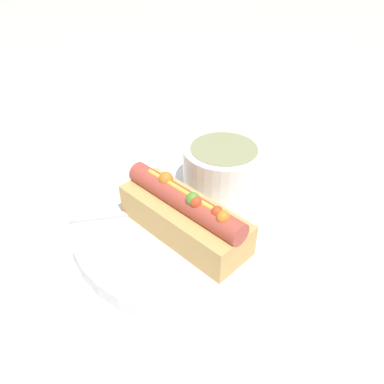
{
  "coord_description": "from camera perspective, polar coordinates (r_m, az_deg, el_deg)",
  "views": [
    {
      "loc": [
        0.17,
        -0.3,
        0.32
      ],
      "look_at": [
        0.0,
        0.0,
        0.05
      ],
      "focal_mm": 35.0,
      "sensor_mm": 36.0,
      "label": 1
    }
  ],
  "objects": [
    {
      "name": "spoon",
      "position": [
        0.46,
        -4.27,
        -2.54
      ],
      "size": [
        0.13,
        0.11,
        0.01
      ],
      "rotation": [
        0.0,
        0.0,
        0.7
      ],
      "color": "#B7B7BC",
      "rests_on": "dinner_plate"
    },
    {
      "name": "ground_plane",
      "position": [
        0.47,
        0.0,
        -5.04
      ],
      "size": [
        4.0,
        4.0,
        0.0
      ],
      "primitive_type": "plane",
      "color": "#BCB7AD"
    },
    {
      "name": "dinner_plate",
      "position": [
        0.47,
        0.0,
        -4.15
      ],
      "size": [
        0.29,
        0.29,
        0.02
      ],
      "color": "white",
      "rests_on": "ground_plane"
    },
    {
      "name": "hot_dog",
      "position": [
        0.42,
        -1.21,
        -3.45
      ],
      "size": [
        0.17,
        0.1,
        0.07
      ],
      "rotation": [
        0.0,
        0.0,
        -0.26
      ],
      "color": "tan",
      "rests_on": "dinner_plate"
    },
    {
      "name": "soup_bowl",
      "position": [
        0.49,
        4.76,
        4.1
      ],
      "size": [
        0.1,
        0.1,
        0.06
      ],
      "color": "silver",
      "rests_on": "dinner_plate"
    }
  ]
}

